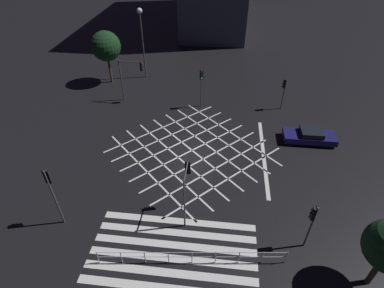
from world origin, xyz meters
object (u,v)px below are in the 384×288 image
traffic_light_median_north (201,81)px  traffic_light_sw_cross (51,187)px  street_tree_near (106,46)px  street_lamp_east (141,26)px  traffic_light_median_south (186,182)px  traffic_light_ne_main (284,88)px  traffic_light_nw_main (132,72)px  waiting_car (310,136)px  traffic_light_se_main (312,219)px

traffic_light_median_north → traffic_light_sw_cross: traffic_light_sw_cross is taller
traffic_light_median_north → street_tree_near: 12.13m
street_lamp_east → traffic_light_median_south: bearing=-69.4°
traffic_light_sw_cross → traffic_light_ne_main: (15.74, 16.21, -0.84)m
traffic_light_nw_main → waiting_car: size_ratio=1.01×
traffic_light_median_north → street_lamp_east: street_lamp_east is taller
traffic_light_median_south → street_tree_near: 22.00m
traffic_light_median_north → traffic_light_sw_cross: (-7.58, -15.68, 0.30)m
traffic_light_nw_main → street_tree_near: bearing=134.4°
traffic_light_median_north → traffic_light_se_main: (7.64, -15.76, -0.43)m
traffic_light_sw_cross → traffic_light_nw_main: 16.18m
waiting_car → street_lamp_east: bearing=-32.8°
street_lamp_east → waiting_car: (17.43, -11.24, -5.56)m
street_lamp_east → traffic_light_median_north: bearing=-40.8°
traffic_light_median_south → traffic_light_se_main: bearing=-102.4°
traffic_light_median_south → street_lamp_east: 22.15m
traffic_light_ne_main → street_tree_near: 19.82m
traffic_light_median_north → traffic_light_median_south: (0.33, -14.15, 0.09)m
traffic_light_ne_main → street_lamp_east: bearing=-20.6°
traffic_light_nw_main → waiting_car: (17.19, -5.36, -2.75)m
traffic_light_ne_main → waiting_car: 5.99m
traffic_light_sw_cross → street_lamp_east: street_lamp_east is taller
street_lamp_east → street_tree_near: size_ratio=1.34×
traffic_light_median_north → traffic_light_se_main: bearing=25.9°
traffic_light_se_main → traffic_light_nw_main: bearing=-47.7°
traffic_light_se_main → traffic_light_nw_main: (-14.80, 16.26, 0.83)m
traffic_light_median_north → waiting_car: (10.04, -4.86, -2.35)m
traffic_light_nw_main → traffic_light_median_north: bearing=-4.0°
traffic_light_sw_cross → street_lamp_east: size_ratio=0.57×
traffic_light_median_north → traffic_light_se_main: size_ratio=1.17×
traffic_light_sw_cross → traffic_light_median_south: bearing=-79.0°
traffic_light_nw_main → street_lamp_east: size_ratio=0.57×
traffic_light_median_north → waiting_car: size_ratio=0.91×
traffic_light_median_north → street_lamp_east: size_ratio=0.51×
traffic_light_se_main → traffic_light_ne_main: size_ratio=1.05×
traffic_light_se_main → street_tree_near: size_ratio=0.58×
traffic_light_median_south → street_lamp_east: (-7.72, 20.53, 3.12)m
traffic_light_median_south → traffic_light_sw_cross: bearing=101.0°
street_lamp_east → traffic_light_sw_cross: bearing=-90.5°
traffic_light_ne_main → traffic_light_nw_main: bearing=0.1°
traffic_light_ne_main → street_tree_near: size_ratio=0.56×
street_tree_near → waiting_car: (21.18, -9.44, -3.74)m
street_lamp_east → traffic_light_se_main: bearing=-55.8°
traffic_light_se_main → traffic_light_median_south: size_ratio=0.84×
traffic_light_nw_main → waiting_car: bearing=-17.3°
traffic_light_se_main → traffic_light_median_south: bearing=-12.4°
traffic_light_sw_cross → traffic_light_nw_main: size_ratio=1.00×
traffic_light_sw_cross → waiting_car: bearing=-58.5°
traffic_light_median_south → waiting_car: size_ratio=0.92×
traffic_light_se_main → traffic_light_ne_main: traffic_light_se_main is taller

